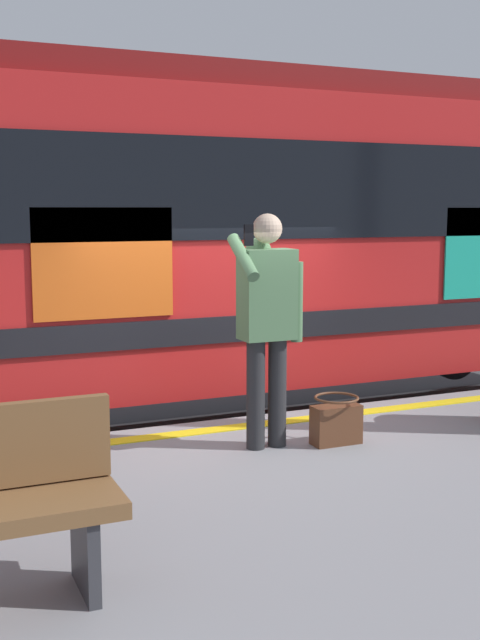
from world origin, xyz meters
TOP-DOWN VIEW (x-y plane):
  - ground_plane at (0.00, 0.00)m, footprint 23.78×23.78m
  - platform at (0.00, 2.04)m, footprint 13.28×4.08m
  - safety_line at (0.00, 0.30)m, footprint 13.01×0.16m
  - track_rail_near at (0.00, -1.21)m, footprint 17.26×0.08m
  - track_rail_far at (0.00, -2.65)m, footprint 17.26×0.08m
  - train_carriage at (-1.09, -1.92)m, footprint 11.79×3.03m
  - passenger at (0.06, 0.87)m, footprint 0.57×0.55m
  - handbag at (-0.46, 1.02)m, footprint 0.38×0.34m

SIDE VIEW (x-z plane):
  - ground_plane at x=0.00m, z-range 0.00..0.00m
  - track_rail_near at x=0.00m, z-range 0.00..0.16m
  - track_rail_far at x=0.00m, z-range 0.00..0.16m
  - platform at x=0.00m, z-range 0.00..0.87m
  - safety_line at x=0.00m, z-range 0.87..0.88m
  - handbag at x=-0.46m, z-range 0.86..1.23m
  - passenger at x=0.06m, z-range 1.03..2.79m
  - train_carriage at x=-1.09m, z-range 0.54..4.37m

